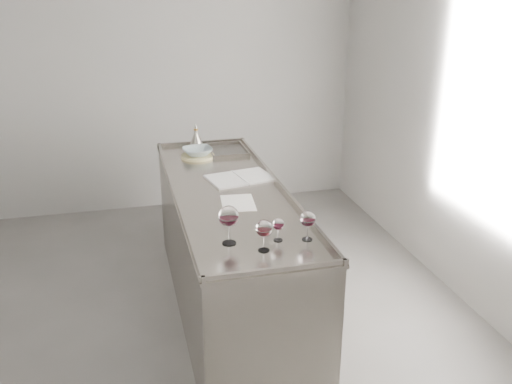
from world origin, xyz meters
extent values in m
cube|color=#585653|center=(0.00, 0.00, -0.01)|extent=(4.50, 5.00, 0.02)
cube|color=#9D9B98|center=(0.00, 2.51, 1.40)|extent=(4.50, 0.02, 2.80)
cube|color=#9D9B98|center=(2.26, 0.00, 1.40)|extent=(0.02, 5.00, 2.80)
cube|color=gray|center=(0.50, 0.30, 0.46)|extent=(0.75, 2.40, 0.92)
cube|color=gray|center=(0.50, 0.30, 0.93)|extent=(0.77, 2.42, 0.02)
cube|color=gray|center=(0.50, -0.89, 0.96)|extent=(0.77, 0.02, 0.03)
cube|color=gray|center=(0.50, 1.49, 0.96)|extent=(0.77, 0.02, 0.03)
cube|color=gray|center=(0.14, 0.30, 0.96)|extent=(0.02, 2.42, 0.03)
cube|color=gray|center=(0.86, 0.30, 0.96)|extent=(0.02, 2.42, 0.03)
cube|color=#595654|center=(0.68, 1.22, 0.94)|extent=(0.30, 0.38, 0.01)
cylinder|color=white|center=(0.34, -0.50, 0.94)|extent=(0.08, 0.08, 0.00)
cylinder|color=white|center=(0.34, -0.50, 1.00)|extent=(0.01, 0.01, 0.11)
ellipsoid|color=white|center=(0.34, -0.50, 1.10)|extent=(0.11, 0.11, 0.12)
cylinder|color=#340712|center=(0.34, -0.50, 1.08)|extent=(0.08, 0.08, 0.03)
cylinder|color=white|center=(0.51, -0.64, 0.94)|extent=(0.06, 0.06, 0.00)
cylinder|color=white|center=(0.51, -0.64, 0.99)|extent=(0.01, 0.01, 0.09)
ellipsoid|color=white|center=(0.51, -0.64, 1.07)|extent=(0.09, 0.09, 0.09)
cylinder|color=#38070C|center=(0.51, -0.64, 1.05)|extent=(0.07, 0.07, 0.02)
cylinder|color=white|center=(0.78, -0.56, 0.94)|extent=(0.06, 0.06, 0.00)
cylinder|color=white|center=(0.78, -0.56, 0.98)|extent=(0.01, 0.01, 0.08)
ellipsoid|color=white|center=(0.78, -0.56, 1.07)|extent=(0.09, 0.09, 0.09)
cylinder|color=#320611|center=(0.78, -0.56, 1.05)|extent=(0.06, 0.06, 0.02)
cylinder|color=white|center=(0.61, -0.54, 0.94)|extent=(0.05, 0.05, 0.00)
cylinder|color=white|center=(0.61, -0.54, 0.98)|extent=(0.01, 0.01, 0.07)
ellipsoid|color=white|center=(0.61, -0.54, 1.04)|extent=(0.07, 0.07, 0.07)
cylinder|color=#3B0814|center=(0.61, -0.54, 1.02)|extent=(0.05, 0.05, 0.01)
cube|color=white|center=(0.52, 0.50, 0.95)|extent=(0.28, 0.35, 0.01)
cube|color=white|center=(0.75, 0.54, 0.95)|extent=(0.28, 0.35, 0.01)
cylinder|color=white|center=(0.63, 0.52, 0.95)|extent=(0.07, 0.31, 0.01)
cube|color=silver|center=(0.52, 0.06, 0.94)|extent=(0.24, 0.32, 0.00)
cylinder|color=#C9BE82|center=(0.41, 1.12, 0.95)|extent=(0.31, 0.31, 0.02)
imported|color=#8A9CA1|center=(0.41, 1.12, 0.99)|extent=(0.26, 0.26, 0.06)
cone|color=#A29C90|center=(0.44, 1.38, 1.00)|extent=(0.15, 0.15, 0.13)
cylinder|color=#A29C90|center=(0.44, 1.38, 1.08)|extent=(0.03, 0.03, 0.03)
cylinder|color=#B07430|center=(0.44, 1.38, 1.10)|extent=(0.04, 0.04, 0.02)
cone|color=#A29C90|center=(0.44, 1.38, 1.13)|extent=(0.03, 0.03, 0.04)
camera|label=1|loc=(-0.20, -3.29, 2.32)|focal=40.00mm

